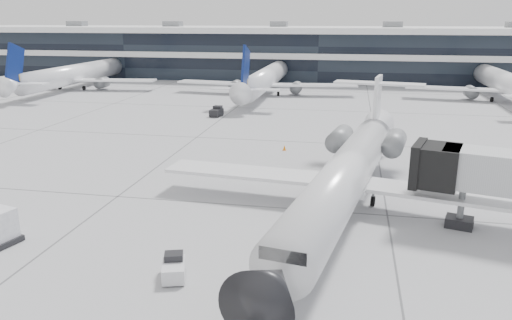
# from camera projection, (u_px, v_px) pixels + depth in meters

# --- Properties ---
(ground) EXTENTS (220.00, 220.00, 0.00)m
(ground) POSITION_uv_depth(u_px,v_px,m) (246.00, 206.00, 36.19)
(ground) COLOR #9C9C9F
(ground) RESTS_ON ground
(terminal) EXTENTS (170.00, 22.00, 10.00)m
(terminal) POSITION_uv_depth(u_px,v_px,m) (322.00, 55.00, 112.24)
(terminal) COLOR black
(terminal) RESTS_ON ground
(bg_jet_left) EXTENTS (32.00, 40.00, 9.60)m
(bg_jet_left) POSITION_uv_depth(u_px,v_px,m) (78.00, 88.00, 96.32)
(bg_jet_left) COLOR white
(bg_jet_left) RESTS_ON ground
(bg_jet_center) EXTENTS (32.00, 40.00, 9.60)m
(bg_jet_center) POSITION_uv_depth(u_px,v_px,m) (266.00, 94.00, 89.58)
(bg_jet_center) COLOR white
(bg_jet_center) RESTS_ON ground
(bg_jet_right) EXTENTS (32.00, 40.00, 9.60)m
(bg_jet_right) POSITION_uv_depth(u_px,v_px,m) (505.00, 100.00, 82.29)
(bg_jet_right) COLOR white
(bg_jet_right) RESTS_ON ground
(regional_jet) EXTENTS (27.62, 34.44, 7.98)m
(regional_jet) POSITION_uv_depth(u_px,v_px,m) (347.00, 172.00, 34.82)
(regional_jet) COLOR white
(regional_jet) RESTS_ON ground
(baggage_tug) EXTENTS (1.66, 2.18, 1.23)m
(baggage_tug) POSITION_uv_depth(u_px,v_px,m) (174.00, 268.00, 25.99)
(baggage_tug) COLOR silver
(baggage_tug) RESTS_ON ground
(traffic_cone) EXTENTS (0.49, 0.49, 0.55)m
(traffic_cone) POSITION_uv_depth(u_px,v_px,m) (284.00, 148.00, 51.23)
(traffic_cone) COLOR orange
(traffic_cone) RESTS_ON ground
(far_tug) EXTENTS (1.60, 2.37, 1.40)m
(far_tug) POSITION_uv_depth(u_px,v_px,m) (217.00, 112.00, 68.93)
(far_tug) COLOR black
(far_tug) RESTS_ON ground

